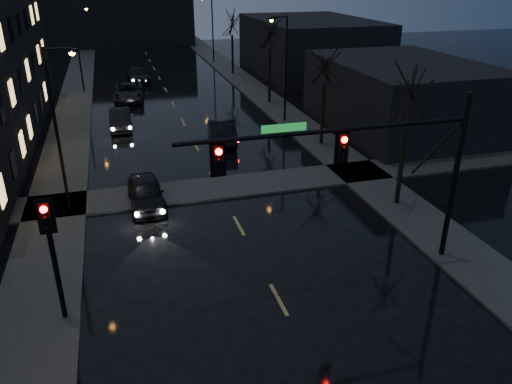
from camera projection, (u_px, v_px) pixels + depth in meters
sidewalk_left at (72, 120)px, 39.90m from camera, size 3.00×140.00×0.12m
sidewalk_right at (274, 105)px, 44.17m from camera, size 3.00×140.00×0.12m
sidewalk_cross at (219, 188)px, 27.58m from camera, size 40.00×3.00×0.12m
commercial_right_near at (401, 95)px, 37.04m from camera, size 10.00×14.00×5.00m
commercial_right_far at (310, 46)px, 56.48m from camera, size 12.00×18.00×6.00m
far_block at (119, 18)px, 77.33m from camera, size 22.00×10.00×8.00m
signal_mast at (372, 157)px, 18.24m from camera, size 11.11×0.41×7.00m
signal_pole_left at (51, 244)px, 16.15m from camera, size 0.35×0.41×4.53m
tree_near at (412, 84)px, 23.21m from camera, size 3.52×3.52×8.08m
tree_mid_a at (326, 58)px, 32.13m from camera, size 3.30×3.30×7.58m
tree_mid_b at (270, 26)px, 42.32m from camera, size 3.74×3.74×8.59m
tree_far at (232, 18)px, 54.82m from camera, size 3.43×3.43×7.88m
streetlight_l_near at (59, 118)px, 23.30m from camera, size 1.53×0.28×8.00m
streetlight_l_far at (80, 42)px, 46.95m from camera, size 1.53×0.28×8.00m
streetlight_r_mid at (283, 60)px, 37.62m from camera, size 1.53×0.28×8.00m
streetlight_r_far at (211, 24)px, 62.15m from camera, size 1.53×0.28×8.00m
oncoming_car_a at (146, 193)px, 25.32m from camera, size 1.83×4.32×1.46m
oncoming_car_b at (120, 119)px, 37.61m from camera, size 1.58×4.51×1.48m
oncoming_car_c at (128, 92)px, 45.60m from camera, size 2.95×5.74×1.55m
oncoming_car_d at (138, 75)px, 52.92m from camera, size 2.60×5.35×1.50m
lead_car at (221, 131)px, 34.66m from camera, size 2.43×5.25×1.67m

